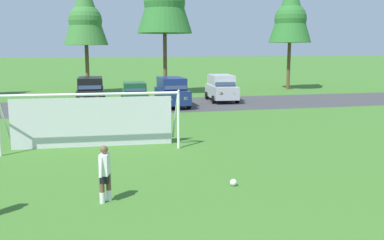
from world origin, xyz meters
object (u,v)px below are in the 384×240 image
Objects in this scene: soccer_ball at (233,182)px; player_striker_near at (105,174)px; parked_car_slot_center_left at (172,92)px; parked_car_slot_center at (221,88)px; parked_car_slot_far_left at (91,91)px; soccer_goal at (93,119)px; parked_car_slot_left at (135,93)px.

soccer_ball is 4.09m from player_striker_near.
parked_car_slot_center_left reaches higher than player_striker_near.
parked_car_slot_center_left is at bearing -153.43° from parked_car_slot_center.
player_striker_near is 19.91m from parked_car_slot_center_left.
parked_car_slot_far_left is (-4.48, 20.18, 1.00)m from soccer_ball.
parked_car_slot_far_left reaches higher than player_striker_near.
parked_car_slot_far_left is at bearing 102.52° from soccer_ball.
soccer_goal reaches higher than soccer_ball.
player_striker_near reaches higher than soccer_ball.
soccer_ball is at bearing -77.48° from parked_car_slot_far_left.
parked_car_slot_center_left is (5.44, 19.15, 0.29)m from player_striker_near.
soccer_ball is 0.05× the size of parked_car_slot_left.
soccer_ball is at bearing -86.68° from parked_car_slot_left.
soccer_ball is 18.72m from parked_car_slot_center_left.
parked_car_slot_far_left is 10.52m from parked_car_slot_center.
parked_car_slot_left is (2.82, 20.76, 0.05)m from player_striker_near.
parked_car_slot_left reaches higher than soccer_ball.
parked_car_slot_center is at bearing 26.57° from parked_car_slot_center_left.
player_striker_near is 0.35× the size of parked_car_slot_far_left.
player_striker_near is at bearing -105.85° from parked_car_slot_center_left.
soccer_goal is at bearing 92.67° from player_striker_near.
soccer_ball is 7.77m from soccer_goal.
parked_car_slot_left is 7.22m from parked_car_slot_center.
player_striker_near is (-4.00, -0.51, 0.71)m from soccer_ball.
player_striker_near is (0.32, -6.87, -0.47)m from soccer_goal.
player_striker_near is at bearing -97.74° from parked_car_slot_left.
parked_car_slot_center is at bearing 4.06° from parked_car_slot_far_left.
soccer_goal reaches higher than parked_car_slot_left.
parked_car_slot_left is 3.08m from parked_car_slot_center_left.
parked_car_slot_center is (7.19, 0.68, 0.24)m from parked_car_slot_left.
parked_car_slot_center reaches higher than player_striker_near.
parked_car_slot_center_left is 0.98× the size of parked_car_slot_center.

